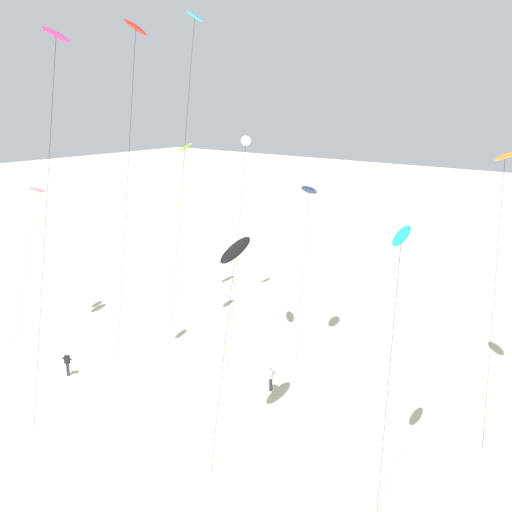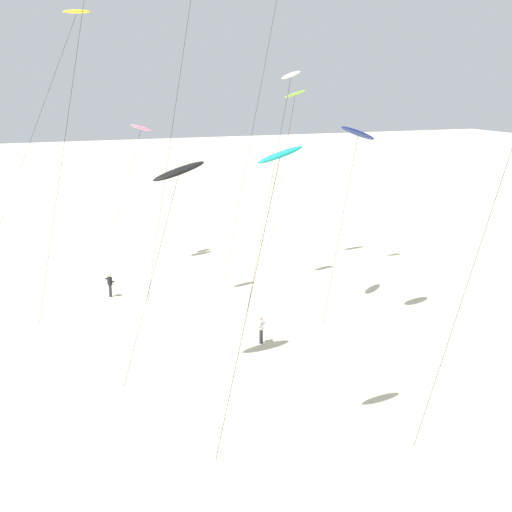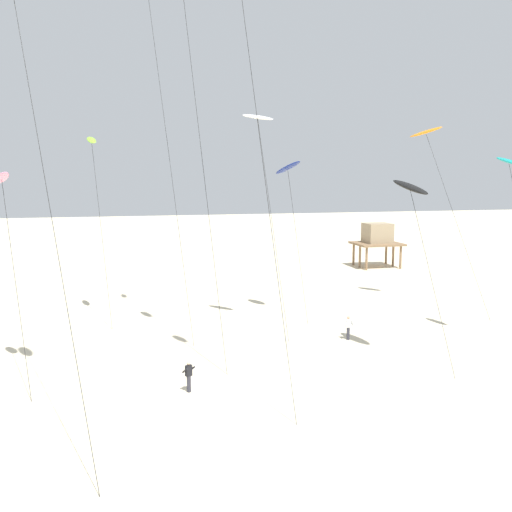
{
  "view_description": "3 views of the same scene",
  "coord_description": "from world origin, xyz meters",
  "px_view_note": "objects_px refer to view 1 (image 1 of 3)",
  "views": [
    {
      "loc": [
        28.89,
        -21.51,
        18.37
      ],
      "look_at": [
        5.16,
        7.78,
        8.18
      ],
      "focal_mm": 42.12,
      "sensor_mm": 36.0,
      "label": 1
    },
    {
      "loc": [
        41.72,
        -7.14,
        15.1
      ],
      "look_at": [
        5.0,
        6.86,
        4.6
      ],
      "focal_mm": 46.72,
      "sensor_mm": 36.0,
      "label": 2
    },
    {
      "loc": [
        -7.77,
        -29.45,
        11.35
      ],
      "look_at": [
        0.91,
        5.4,
        6.2
      ],
      "focal_mm": 40.06,
      "sensor_mm": 36.0,
      "label": 3
    }
  ],
  "objects_px": {
    "kite_cyan": "(194,29)",
    "kite_black": "(236,251)",
    "kite_red": "(135,34)",
    "kite_magenta": "(55,46)",
    "kite_lime": "(185,150)",
    "kite_teal": "(401,239)",
    "kite_orange": "(505,158)",
    "kite_white": "(246,143)",
    "kite_navy": "(309,191)",
    "kite_flyer_nearest": "(67,363)",
    "kite_pink": "(37,191)",
    "kite_flyer_middle": "(271,378)"
  },
  "relations": [
    {
      "from": "kite_cyan",
      "to": "kite_flyer_nearest",
      "type": "bearing_deg",
      "value": -87.28
    },
    {
      "from": "kite_white",
      "to": "kite_navy",
      "type": "bearing_deg",
      "value": 44.61
    },
    {
      "from": "kite_orange",
      "to": "kite_magenta",
      "type": "distance_m",
      "value": 26.22
    },
    {
      "from": "kite_cyan",
      "to": "kite_white",
      "type": "height_order",
      "value": "kite_cyan"
    },
    {
      "from": "kite_red",
      "to": "kite_white",
      "type": "height_order",
      "value": "kite_red"
    },
    {
      "from": "kite_lime",
      "to": "kite_black",
      "type": "height_order",
      "value": "kite_lime"
    },
    {
      "from": "kite_cyan",
      "to": "kite_white",
      "type": "distance_m",
      "value": 10.96
    },
    {
      "from": "kite_navy",
      "to": "kite_flyer_nearest",
      "type": "height_order",
      "value": "kite_navy"
    },
    {
      "from": "kite_lime",
      "to": "kite_cyan",
      "type": "distance_m",
      "value": 10.76
    },
    {
      "from": "kite_orange",
      "to": "kite_flyer_middle",
      "type": "relative_size",
      "value": 9.26
    },
    {
      "from": "kite_teal",
      "to": "kite_navy",
      "type": "height_order",
      "value": "kite_teal"
    },
    {
      "from": "kite_pink",
      "to": "kite_orange",
      "type": "height_order",
      "value": "kite_orange"
    },
    {
      "from": "kite_white",
      "to": "kite_magenta",
      "type": "distance_m",
      "value": 13.55
    },
    {
      "from": "kite_red",
      "to": "kite_magenta",
      "type": "distance_m",
      "value": 7.54
    },
    {
      "from": "kite_cyan",
      "to": "kite_magenta",
      "type": "bearing_deg",
      "value": -77.02
    },
    {
      "from": "kite_pink",
      "to": "kite_black",
      "type": "height_order",
      "value": "kite_pink"
    },
    {
      "from": "kite_red",
      "to": "kite_cyan",
      "type": "xyz_separation_m",
      "value": [
        -1.47,
        6.91,
        0.9
      ]
    },
    {
      "from": "kite_pink",
      "to": "kite_white",
      "type": "relative_size",
      "value": 0.74
    },
    {
      "from": "kite_white",
      "to": "kite_flyer_nearest",
      "type": "height_order",
      "value": "kite_white"
    },
    {
      "from": "kite_orange",
      "to": "kite_lime",
      "type": "bearing_deg",
      "value": 178.12
    },
    {
      "from": "kite_navy",
      "to": "kite_flyer_nearest",
      "type": "relative_size",
      "value": 7.47
    },
    {
      "from": "kite_cyan",
      "to": "kite_black",
      "type": "relative_size",
      "value": 2.19
    },
    {
      "from": "kite_white",
      "to": "kite_teal",
      "type": "bearing_deg",
      "value": -25.16
    },
    {
      "from": "kite_black",
      "to": "kite_navy",
      "type": "xyz_separation_m",
      "value": [
        -3.76,
        12.26,
        1.24
      ]
    },
    {
      "from": "kite_teal",
      "to": "kite_black",
      "type": "height_order",
      "value": "kite_teal"
    },
    {
      "from": "kite_flyer_middle",
      "to": "kite_lime",
      "type": "bearing_deg",
      "value": 150.65
    },
    {
      "from": "kite_cyan",
      "to": "kite_black",
      "type": "bearing_deg",
      "value": -39.53
    },
    {
      "from": "kite_black",
      "to": "kite_magenta",
      "type": "relative_size",
      "value": 0.51
    },
    {
      "from": "kite_teal",
      "to": "kite_lime",
      "type": "height_order",
      "value": "kite_lime"
    },
    {
      "from": "kite_cyan",
      "to": "kite_orange",
      "type": "xyz_separation_m",
      "value": [
        22.98,
        2.02,
        -8.29
      ]
    },
    {
      "from": "kite_cyan",
      "to": "kite_flyer_nearest",
      "type": "height_order",
      "value": "kite_cyan"
    },
    {
      "from": "kite_pink",
      "to": "kite_magenta",
      "type": "relative_size",
      "value": 0.53
    },
    {
      "from": "kite_cyan",
      "to": "kite_flyer_middle",
      "type": "xyz_separation_m",
      "value": [
        12.57,
        -6.58,
        -22.18
      ]
    },
    {
      "from": "kite_red",
      "to": "kite_lime",
      "type": "distance_m",
      "value": 14.23
    },
    {
      "from": "kite_lime",
      "to": "kite_flyer_middle",
      "type": "xyz_separation_m",
      "value": [
        16.89,
        -9.5,
        -12.77
      ]
    },
    {
      "from": "kite_lime",
      "to": "kite_flyer_nearest",
      "type": "bearing_deg",
      "value": -73.21
    },
    {
      "from": "kite_pink",
      "to": "kite_lime",
      "type": "bearing_deg",
      "value": 69.93
    },
    {
      "from": "kite_cyan",
      "to": "kite_orange",
      "type": "bearing_deg",
      "value": 5.01
    },
    {
      "from": "kite_lime",
      "to": "kite_magenta",
      "type": "height_order",
      "value": "kite_magenta"
    },
    {
      "from": "kite_black",
      "to": "kite_white",
      "type": "bearing_deg",
      "value": 127.28
    },
    {
      "from": "kite_cyan",
      "to": "kite_black",
      "type": "height_order",
      "value": "kite_cyan"
    },
    {
      "from": "kite_teal",
      "to": "kite_flyer_nearest",
      "type": "bearing_deg",
      "value": -169.86
    },
    {
      "from": "kite_red",
      "to": "kite_pink",
      "type": "bearing_deg",
      "value": -168.5
    },
    {
      "from": "kite_black",
      "to": "kite_flyer_nearest",
      "type": "distance_m",
      "value": 16.68
    },
    {
      "from": "kite_red",
      "to": "kite_flyer_middle",
      "type": "xyz_separation_m",
      "value": [
        11.1,
        0.33,
        -21.28
      ]
    },
    {
      "from": "kite_red",
      "to": "kite_white",
      "type": "bearing_deg",
      "value": 37.75
    },
    {
      "from": "kite_magenta",
      "to": "kite_black",
      "type": "bearing_deg",
      "value": 12.95
    },
    {
      "from": "kite_white",
      "to": "kite_navy",
      "type": "height_order",
      "value": "kite_white"
    },
    {
      "from": "kite_white",
      "to": "kite_flyer_nearest",
      "type": "relative_size",
      "value": 9.41
    },
    {
      "from": "kite_magenta",
      "to": "kite_navy",
      "type": "distance_m",
      "value": 18.75
    }
  ]
}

